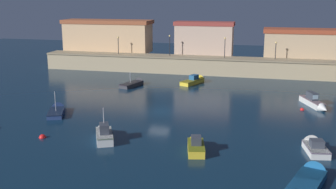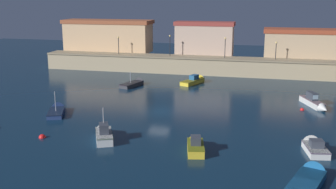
{
  "view_description": "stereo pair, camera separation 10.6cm",
  "coord_description": "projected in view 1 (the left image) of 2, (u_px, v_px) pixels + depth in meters",
  "views": [
    {
      "loc": [
        12.24,
        -45.81,
        13.54
      ],
      "look_at": [
        0.0,
        4.67,
        0.99
      ],
      "focal_mm": 44.19,
      "sensor_mm": 36.0,
      "label": 1
    },
    {
      "loc": [
        12.35,
        -45.78,
        13.54
      ],
      "look_at": [
        0.0,
        4.67,
        0.99
      ],
      "focal_mm": 44.19,
      "sensor_mm": 36.0,
      "label": 2
    }
  ],
  "objects": [
    {
      "name": "ground_plane",
      "position": [
        159.0,
        112.0,
        49.26
      ],
      "size": [
        140.52,
        140.52,
        0.0
      ],
      "primitive_type": "plane",
      "color": "#0C2338"
    },
    {
      "name": "quay_wall",
      "position": [
        196.0,
        65.0,
        72.8
      ],
      "size": [
        55.58,
        4.05,
        3.0
      ],
      "color": "tan",
      "rests_on": "ground"
    },
    {
      "name": "old_town_backdrop",
      "position": [
        181.0,
        38.0,
        76.68
      ],
      "size": [
        50.67,
        5.48,
        6.1
      ],
      "color": "tan",
      "rests_on": "ground"
    },
    {
      "name": "quay_lamp_0",
      "position": [
        118.0,
        42.0,
        75.23
      ],
      "size": [
        0.32,
        0.32,
        3.17
      ],
      "color": "black",
      "rests_on": "quay_wall"
    },
    {
      "name": "quay_lamp_1",
      "position": [
        170.0,
        42.0,
        72.95
      ],
      "size": [
        0.32,
        0.32,
        3.67
      ],
      "color": "black",
      "rests_on": "quay_wall"
    },
    {
      "name": "quay_lamp_2",
      "position": [
        225.0,
        44.0,
        70.75
      ],
      "size": [
        0.32,
        0.32,
        3.49
      ],
      "color": "black",
      "rests_on": "quay_wall"
    },
    {
      "name": "quay_lamp_3",
      "position": [
        276.0,
        47.0,
        68.87
      ],
      "size": [
        0.32,
        0.32,
        2.98
      ],
      "color": "black",
      "rests_on": "quay_wall"
    },
    {
      "name": "moored_boat_0",
      "position": [
        196.0,
        145.0,
        36.89
      ],
      "size": [
        2.24,
        4.37,
        1.78
      ],
      "rotation": [
        0.0,
        0.0,
        1.79
      ],
      "color": "gold",
      "rests_on": "ground"
    },
    {
      "name": "moored_boat_1",
      "position": [
        314.0,
        146.0,
        36.91
      ],
      "size": [
        2.31,
        4.47,
        1.74
      ],
      "rotation": [
        0.0,
        0.0,
        1.74
      ],
      "color": "silver",
      "rests_on": "ground"
    },
    {
      "name": "moored_boat_2",
      "position": [
        314.0,
        102.0,
        51.27
      ],
      "size": [
        3.32,
        6.31,
        1.83
      ],
      "rotation": [
        0.0,
        0.0,
        -1.2
      ],
      "color": "silver",
      "rests_on": "ground"
    },
    {
      "name": "moored_boat_3",
      "position": [
        196.0,
        80.0,
        65.26
      ],
      "size": [
        3.73,
        6.1,
        1.79
      ],
      "rotation": [
        0.0,
        0.0,
        1.17
      ],
      "color": "gold",
      "rests_on": "ground"
    },
    {
      "name": "moored_boat_4",
      "position": [
        104.0,
        133.0,
        39.82
      ],
      "size": [
        3.31,
        4.89,
        3.51
      ],
      "rotation": [
        0.0,
        0.0,
        2.01
      ],
      "color": "white",
      "rests_on": "ground"
    },
    {
      "name": "moored_boat_5",
      "position": [
        135.0,
        83.0,
        63.6
      ],
      "size": [
        3.04,
        5.73,
        2.75
      ],
      "rotation": [
        0.0,
        0.0,
        1.28
      ],
      "color": "#333338",
      "rests_on": "ground"
    },
    {
      "name": "moored_boat_6",
      "position": [
        57.0,
        110.0,
        48.61
      ],
      "size": [
        3.34,
        5.25,
        3.36
      ],
      "rotation": [
        0.0,
        0.0,
        1.95
      ],
      "color": "navy",
      "rests_on": "ground"
    },
    {
      "name": "moored_boat_7",
      "position": [
        309.0,
        179.0,
        30.47
      ],
      "size": [
        4.04,
        7.44,
        1.78
      ],
      "rotation": [
        0.0,
        0.0,
        1.25
      ],
      "color": "#195689",
      "rests_on": "ground"
    },
    {
      "name": "mooring_buoy_0",
      "position": [
        302.0,
        110.0,
        49.94
      ],
      "size": [
        0.5,
        0.5,
        0.5
      ],
      "primitive_type": "sphere",
      "color": "red",
      "rests_on": "ground"
    },
    {
      "name": "mooring_buoy_1",
      "position": [
        43.0,
        138.0,
        40.22
      ],
      "size": [
        0.69,
        0.69,
        0.69
      ],
      "primitive_type": "sphere",
      "color": "red",
      "rests_on": "ground"
    }
  ]
}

